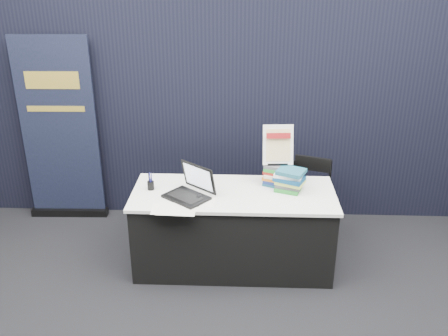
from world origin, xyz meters
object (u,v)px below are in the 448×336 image
(display_table, at_px, (233,229))
(book_stack_short, at_px, (290,180))
(pullup_banner, at_px, (61,141))
(info_sign, at_px, (278,145))
(book_stack_tall, at_px, (277,175))
(stacking_chair, at_px, (313,197))
(laptop, at_px, (187,189))

(display_table, xyz_separation_m, book_stack_short, (0.49, 0.06, 0.47))
(book_stack_short, bearing_deg, pullup_banner, 160.50)
(pullup_banner, bearing_deg, info_sign, -18.66)
(display_table, bearing_deg, info_sign, 26.79)
(book_stack_tall, bearing_deg, book_stack_short, -44.17)
(book_stack_short, relative_size, stacking_chair, 0.34)
(laptop, xyz_separation_m, book_stack_short, (0.90, 0.15, 0.04))
(display_table, xyz_separation_m, laptop, (-0.41, -0.09, 0.44))
(book_stack_tall, xyz_separation_m, stacking_chair, (0.39, 0.34, -0.39))
(pullup_banner, relative_size, stacking_chair, 2.36)
(book_stack_short, bearing_deg, laptop, -170.67)
(stacking_chair, bearing_deg, laptop, -134.30)
(laptop, distance_m, pullup_banner, 1.73)
(info_sign, bearing_deg, book_stack_short, -55.35)
(stacking_chair, bearing_deg, info_sign, -122.40)
(book_stack_tall, height_order, stacking_chair, book_stack_tall)
(display_table, height_order, info_sign, info_sign)
(stacking_chair, bearing_deg, display_table, -127.83)
(book_stack_short, distance_m, stacking_chair, 0.65)
(display_table, bearing_deg, laptop, -168.09)
(laptop, height_order, book_stack_short, laptop)
(info_sign, distance_m, stacking_chair, 0.83)
(laptop, height_order, book_stack_tall, laptop)
(book_stack_tall, relative_size, book_stack_short, 0.89)
(info_sign, xyz_separation_m, stacking_chair, (0.39, 0.31, -0.66))
(book_stack_tall, height_order, info_sign, info_sign)
(display_table, distance_m, book_stack_tall, 0.63)
(display_table, bearing_deg, book_stack_tall, 23.09)
(book_stack_tall, height_order, pullup_banner, pullup_banner)
(info_sign, relative_size, stacking_chair, 0.44)
(display_table, height_order, book_stack_short, book_stack_short)
(book_stack_tall, xyz_separation_m, info_sign, (0.00, 0.03, 0.28))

